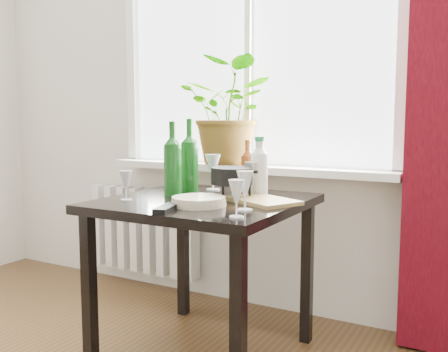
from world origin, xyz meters
The scene contains 18 objects.
window centered at (0.00, 2.22, 1.60)m, with size 1.72×0.08×1.62m.
windowsill centered at (0.00, 2.15, 0.82)m, with size 1.72×0.20×0.04m.
radiator centered at (-0.75, 2.18, 0.38)m, with size 0.80×0.10×0.55m.
table centered at (0.10, 1.55, 0.65)m, with size 0.85×0.85×0.74m.
potted_plant centered at (-0.09, 2.15, 1.14)m, with size 0.53×0.46×0.59m, color #227D21.
wine_bottle_left centered at (-0.09, 1.57, 0.92)m, with size 0.08×0.08×0.36m, color #0D4410, non-canonical shape.
wine_bottle_right centered at (-0.08, 1.70, 0.93)m, with size 0.09×0.09×0.37m, color #0D4411, non-canonical shape.
bottle_amber centered at (0.17, 1.85, 0.87)m, with size 0.06×0.06×0.26m, color maroon, non-canonical shape.
cleaning_bottle centered at (0.28, 1.74, 0.88)m, with size 0.08×0.08×0.28m, color silver, non-canonical shape.
wineglass_front_right centered at (0.39, 1.38, 0.82)m, with size 0.07×0.07×0.16m, color white, non-canonical shape.
wineglass_far_right centered at (0.43, 1.24, 0.81)m, with size 0.06×0.06×0.14m, color white, non-canonical shape.
wineglass_back_center centered at (0.27, 1.69, 0.83)m, with size 0.07×0.07×0.17m, color #AFB7BD, non-canonical shape.
wineglass_back_left centered at (-0.01, 1.82, 0.83)m, with size 0.08×0.08×0.19m, color white, non-canonical shape.
wineglass_front_left centered at (-0.18, 1.34, 0.81)m, with size 0.06×0.06×0.14m, color silver, non-canonical shape.
plate_stack centered at (0.17, 1.39, 0.76)m, with size 0.23×0.23×0.04m, color beige.
fondue_pot centered at (0.22, 1.59, 0.81)m, with size 0.22×0.19×0.15m, color black, non-canonical shape.
tv_remote centered at (0.12, 1.23, 0.75)m, with size 0.05×0.18×0.02m, color black.
cutting_board centered at (0.37, 1.59, 0.75)m, with size 0.31×0.20×0.02m, color olive.
Camera 1 is at (1.27, -0.36, 1.10)m, focal length 40.00 mm.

